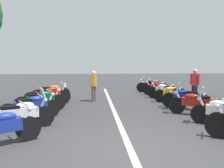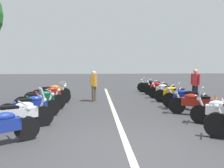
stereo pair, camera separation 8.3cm
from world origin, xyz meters
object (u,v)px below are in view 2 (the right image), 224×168
Objects in this scene: motorcycle_right_row_5 at (165,91)px; bystander_1 at (94,84)px; motorcycle_left_row_2 at (31,106)px; motorcycle_left_row_5 at (52,92)px; motorcycle_left_row_3 at (41,100)px; motorcycle_right_row_2 at (195,103)px; bystander_0 at (195,83)px; motorcycle_right_row_1 at (223,112)px; motorcycle_right_row_3 at (186,98)px; motorcycle_right_row_6 at (159,88)px; motorcycle_left_row_1 at (19,114)px; traffic_cone_0 at (215,101)px; motorcycle_right_row_7 at (153,86)px; motorcycle_right_row_4 at (174,94)px; motorcycle_left_row_4 at (49,95)px.

bystander_1 reaches higher than motorcycle_right_row_5.
motorcycle_left_row_2 is 1.01× the size of motorcycle_left_row_5.
motorcycle_right_row_2 is at bearing -34.24° from motorcycle_left_row_3.
motorcycle_right_row_1 is at bearing 46.11° from bystander_0.
motorcycle_right_row_3 reaches higher than motorcycle_right_row_6.
bystander_1 is at bearing -44.28° from motorcycle_left_row_5.
motorcycle_left_row_2 is 1.09× the size of motorcycle_right_row_1.
motorcycle_left_row_1 is 0.98× the size of motorcycle_left_row_3.
motorcycle_right_row_1 is 6.69m from motorcycle_right_row_6.
motorcycle_left_row_1 is 8.05m from traffic_cone_0.
bystander_1 is (2.21, -2.15, 0.47)m from motorcycle_left_row_3.
motorcycle_left_row_1 is at bearing -116.22° from motorcycle_left_row_2.
motorcycle_left_row_1 is 3.12× the size of traffic_cone_0.
motorcycle_left_row_2 is 7.87m from bystander_0.
bystander_0 reaches higher than traffic_cone_0.
motorcycle_left_row_2 is 0.98× the size of motorcycle_left_row_3.
motorcycle_right_row_7 is 1.20× the size of bystander_0.
motorcycle_right_row_3 is at bearing -66.69° from motorcycle_right_row_2.
bystander_0 is at bearing -10.87° from motorcycle_left_row_3.
bystander_1 reaches higher than motorcycle_right_row_6.
motorcycle_left_row_1 is 6.20m from motorcycle_right_row_1.
motorcycle_right_row_6 is 2.97× the size of traffic_cone_0.
motorcycle_left_row_4 is at bearing 30.78° from motorcycle_right_row_4.
bystander_1 is (0.77, -2.16, 0.46)m from motorcycle_left_row_4.
motorcycle_left_row_2 is at bearing 71.34° from motorcycle_right_row_7.
motorcycle_left_row_2 is 1.05× the size of motorcycle_right_row_6.
bystander_0 is (1.40, 0.29, 0.70)m from traffic_cone_0.
motorcycle_left_row_2 is (1.29, 0.04, -0.02)m from motorcycle_left_row_1.
motorcycle_right_row_5 is at bearing -58.25° from motorcycle_right_row_4.
motorcycle_right_row_6 is 1.31m from motorcycle_right_row_7.
motorcycle_left_row_1 is 1.07× the size of motorcycle_right_row_3.
motorcycle_right_row_7 reaches higher than motorcycle_left_row_2.
bystander_0 reaches higher than motorcycle_left_row_2.
motorcycle_left_row_3 is 3.12m from bystander_1.
motorcycle_left_row_4 is 7.40m from motorcycle_right_row_1.
traffic_cone_0 is at bearing -49.03° from motorcycle_left_row_5.
bystander_1 is at bearing -12.92° from motorcycle_right_row_2.
motorcycle_left_row_1 is 9.03m from motorcycle_right_row_6.
motorcycle_right_row_3 is 2.93× the size of traffic_cone_0.
motorcycle_right_row_6 is at bearing -94.95° from bystander_0.
motorcycle_left_row_5 is at bearing 30.35° from motorcycle_right_row_5.
motorcycle_right_row_2 reaches higher than motorcycle_left_row_5.
motorcycle_right_row_7 is (6.62, -6.15, 0.02)m from motorcycle_left_row_2.
motorcycle_left_row_1 is 9.99m from motorcycle_right_row_7.
motorcycle_left_row_1 reaches higher than motorcycle_left_row_2.
traffic_cone_0 is at bearing -17.49° from motorcycle_left_row_2.
traffic_cone_0 is at bearing -6.56° from motorcycle_left_row_1.
traffic_cone_0 is at bearing -168.91° from bystander_1.
motorcycle_right_row_5 reaches higher than motorcycle_left_row_5.
motorcycle_right_row_7 is at bearing 19.09° from motorcycle_left_row_2.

